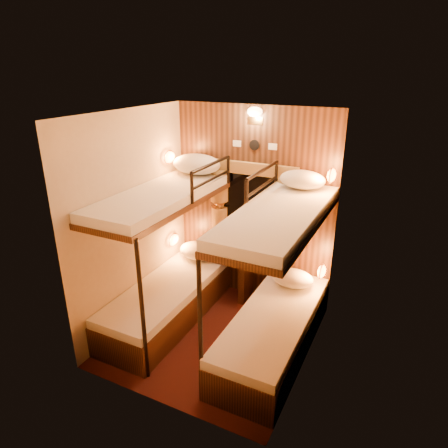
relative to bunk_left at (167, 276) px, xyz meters
The scene contains 22 objects.
floor 0.86m from the bunk_left, ahead, with size 2.10×2.10×0.00m, color #3A1510.
ceiling 1.95m from the bunk_left, ahead, with size 2.10×2.10×0.00m, color silver.
wall_back 1.34m from the bunk_left, 56.56° to the left, with size 2.40×2.40×0.00m, color #C6B293.
wall_front 1.44m from the bunk_left, 59.93° to the right, with size 2.40×2.40×0.00m, color #C6B293.
wall_left 0.74m from the bunk_left, 168.93° to the right, with size 2.40×2.40×0.00m, color #C6B293.
wall_right 1.77m from the bunk_left, ahead, with size 2.40×2.40×0.00m, color #C6B293.
back_panel 1.33m from the bunk_left, 56.16° to the left, with size 2.00×0.03×2.40m, color black.
bunk_left is the anchor object (origin of this frame).
bunk_right 1.30m from the bunk_left, ahead, with size 0.72×1.90×1.82m.
window 1.30m from the bunk_left, 55.30° to the left, with size 1.00×0.12×0.79m.
curtains 1.32m from the bunk_left, 54.32° to the left, with size 1.10×0.22×1.00m.
back_fixtures 2.03m from the bunk_left, 55.16° to the left, with size 0.54×0.09×0.48m.
reading_lamps 1.13m from the bunk_left, 44.25° to the left, with size 2.00×0.20×1.25m.
table 1.02m from the bunk_left, 50.33° to the left, with size 0.50×0.34×0.66m.
bottle_left 1.08m from the bunk_left, 51.92° to the left, with size 0.07×0.07×0.23m.
bottle_right 1.03m from the bunk_left, 46.53° to the left, with size 0.07×0.07×0.24m.
sachet_a 1.19m from the bunk_left, 43.70° to the left, with size 0.07×0.06×0.01m, color silver.
sachet_b 1.06m from the bunk_left, 48.53° to the left, with size 0.08×0.06×0.01m, color silver.
pillow_lower_left 0.75m from the bunk_left, 90.17° to the left, with size 0.54×0.38×0.21m, color silver.
pillow_lower_right 1.43m from the bunk_left, 25.18° to the left, with size 0.47×0.34×0.19m, color silver.
pillow_upper_left 1.36m from the bunk_left, 90.17° to the left, with size 0.60×0.43×0.24m, color silver.
pillow_upper_right 1.86m from the bunk_left, 28.52° to the left, with size 0.49×0.35×0.19m, color silver.
Camera 1 is at (1.71, -3.23, 2.80)m, focal length 32.00 mm.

